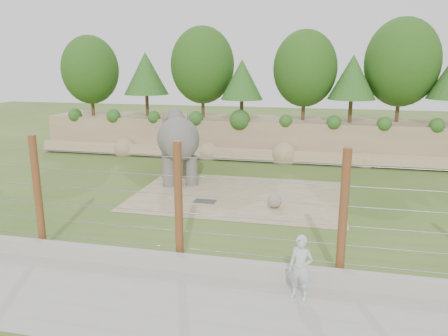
% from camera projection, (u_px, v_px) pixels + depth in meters
% --- Properties ---
extents(ground, '(90.00, 90.00, 0.00)m').
position_uv_depth(ground, '(214.00, 216.00, 18.42)').
color(ground, '#365A1E').
rests_on(ground, ground).
extents(back_embankment, '(30.00, 5.52, 8.77)m').
position_uv_depth(back_embankment, '(267.00, 98.00, 29.36)').
color(back_embankment, '#8E795B').
rests_on(back_embankment, ground).
extents(dirt_patch, '(10.00, 7.00, 0.02)m').
position_uv_depth(dirt_patch, '(239.00, 196.00, 21.15)').
color(dirt_patch, '#907759').
rests_on(dirt_patch, ground).
extents(drain_grate, '(1.00, 0.60, 0.03)m').
position_uv_depth(drain_grate, '(205.00, 201.00, 20.22)').
color(drain_grate, '#262628').
rests_on(drain_grate, dirt_patch).
extents(elephant, '(3.49, 4.89, 3.64)m').
position_uv_depth(elephant, '(178.00, 148.00, 23.33)').
color(elephant, '#625E58').
rests_on(elephant, ground).
extents(stone_ball, '(0.64, 0.64, 0.64)m').
position_uv_depth(stone_ball, '(274.00, 201.00, 19.32)').
color(stone_ball, gray).
rests_on(stone_ball, dirt_patch).
extents(retaining_wall, '(26.00, 0.35, 0.50)m').
position_uv_depth(retaining_wall, '(175.00, 262.00, 13.62)').
color(retaining_wall, '#9D9C91').
rests_on(retaining_wall, ground).
extents(walkway, '(26.00, 4.00, 0.01)m').
position_uv_depth(walkway, '(151.00, 303.00, 11.79)').
color(walkway, '#9D9C91').
rests_on(walkway, ground).
extents(barrier_fence, '(20.26, 0.26, 4.00)m').
position_uv_depth(barrier_fence, '(179.00, 204.00, 13.68)').
color(barrier_fence, brown).
rests_on(barrier_fence, ground).
extents(zookeeper, '(0.76, 0.61, 1.83)m').
position_uv_depth(zookeeper, '(301.00, 268.00, 11.79)').
color(zookeeper, '#AAAFB4').
rests_on(zookeeper, walkway).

